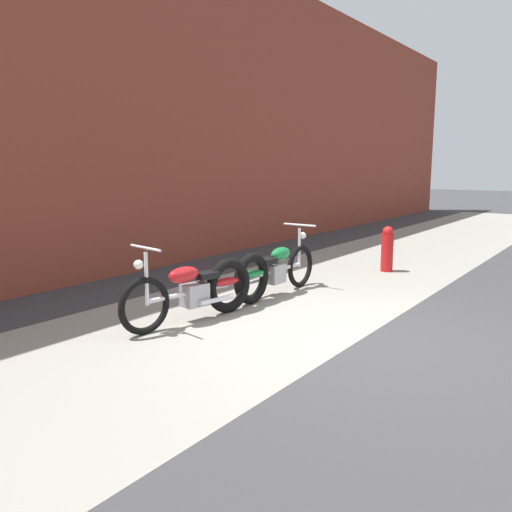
{
  "coord_description": "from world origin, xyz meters",
  "views": [
    {
      "loc": [
        -5.15,
        -2.31,
        1.92
      ],
      "look_at": [
        0.33,
        1.65,
        0.75
      ],
      "focal_mm": 36.45,
      "sensor_mm": 36.0,
      "label": 1
    }
  ],
  "objects": [
    {
      "name": "motorcycle_red",
      "position": [
        -0.42,
        1.98,
        0.4
      ],
      "size": [
        2.0,
        0.66,
        1.03
      ],
      "rotation": [
        0.0,
        0.0,
        2.98
      ],
      "color": "black",
      "rests_on": "ground"
    },
    {
      "name": "motorcycle_green",
      "position": [
        1.09,
        1.91,
        0.4
      ],
      "size": [
        2.01,
        0.58,
        1.03
      ],
      "rotation": [
        0.0,
        0.0,
        -0.01
      ],
      "color": "black",
      "rests_on": "ground"
    },
    {
      "name": "sidewalk_slab",
      "position": [
        0.0,
        1.75,
        0.0
      ],
      "size": [
        36.0,
        3.5,
        0.01
      ],
      "primitive_type": "cube",
      "color": "gray",
      "rests_on": "ground"
    },
    {
      "name": "fire_hydrant",
      "position": [
        3.92,
        1.26,
        0.42
      ],
      "size": [
        0.22,
        0.22,
        0.84
      ],
      "color": "red",
      "rests_on": "ground"
    },
    {
      "name": "ground_plane",
      "position": [
        0.0,
        0.0,
        0.0
      ],
      "size": [
        80.0,
        80.0,
        0.0
      ],
      "primitive_type": "plane",
      "color": "#38383A"
    },
    {
      "name": "brick_building_wall",
      "position": [
        0.0,
        5.2,
        3.13
      ],
      "size": [
        36.0,
        0.5,
        6.26
      ],
      "primitive_type": "cube",
      "color": "brown",
      "rests_on": "ground"
    }
  ]
}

